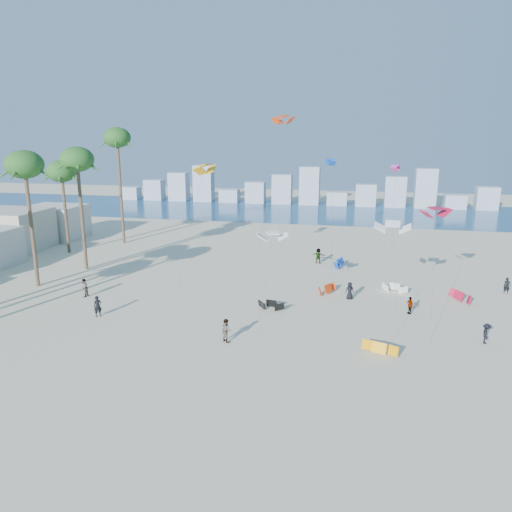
# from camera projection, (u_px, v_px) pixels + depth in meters

# --- Properties ---
(ground) EXTENTS (220.00, 220.00, 0.00)m
(ground) POSITION_uv_depth(u_px,v_px,m) (163.00, 377.00, 32.47)
(ground) COLOR beige
(ground) RESTS_ON ground
(ocean) EXTENTS (220.00, 220.00, 0.00)m
(ocean) POSITION_uv_depth(u_px,v_px,m) (297.00, 211.00, 100.74)
(ocean) COLOR navy
(ocean) RESTS_ON ground
(kitesurfer_near) EXTENTS (0.82, 0.78, 1.89)m
(kitesurfer_near) POSITION_uv_depth(u_px,v_px,m) (98.00, 306.00, 42.89)
(kitesurfer_near) COLOR black
(kitesurfer_near) RESTS_ON ground
(kitesurfer_mid) EXTENTS (1.13, 1.10, 1.84)m
(kitesurfer_mid) POSITION_uv_depth(u_px,v_px,m) (226.00, 330.00, 37.81)
(kitesurfer_mid) COLOR gray
(kitesurfer_mid) RESTS_ON ground
(kitesurfers_far) EXTENTS (41.91, 22.25, 1.91)m
(kitesurfers_far) POSITION_uv_depth(u_px,v_px,m) (319.00, 283.00, 49.80)
(kitesurfers_far) COLOR black
(kitesurfers_far) RESTS_ON ground
(grounded_kites) EXTENTS (19.88, 26.17, 0.94)m
(grounded_kites) POSITION_uv_depth(u_px,v_px,m) (366.00, 294.00, 47.81)
(grounded_kites) COLOR red
(grounded_kites) RESTS_ON ground
(flying_kites) EXTENTS (38.56, 25.99, 18.24)m
(flying_kites) POSITION_uv_depth(u_px,v_px,m) (344.00, 182.00, 47.05)
(flying_kites) COLOR white
(flying_kites) RESTS_ON ground
(palm_row) EXTENTS (10.52, 44.80, 16.54)m
(palm_row) POSITION_uv_depth(u_px,v_px,m) (17.00, 173.00, 49.23)
(palm_row) COLOR brown
(palm_row) RESTS_ON ground
(distant_skyline) EXTENTS (85.00, 3.00, 8.40)m
(distant_skyline) POSITION_uv_depth(u_px,v_px,m) (298.00, 190.00, 109.70)
(distant_skyline) COLOR #9EADBF
(distant_skyline) RESTS_ON ground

